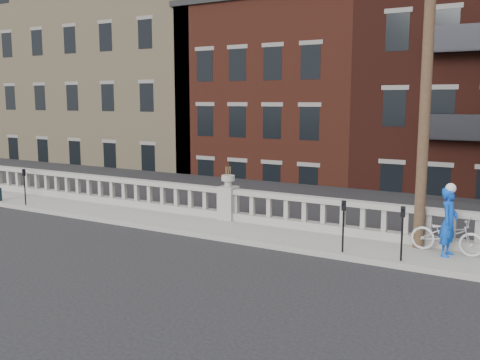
# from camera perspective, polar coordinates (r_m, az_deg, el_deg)

# --- Properties ---
(ground) EXTENTS (120.00, 120.00, 0.00)m
(ground) POSITION_cam_1_polar(r_m,az_deg,el_deg) (14.72, -9.44, -7.62)
(ground) COLOR black
(ground) RESTS_ON ground
(sidewalk) EXTENTS (32.00, 2.20, 0.15)m
(sidewalk) POSITION_cam_1_polar(r_m,az_deg,el_deg) (17.02, -2.94, -5.03)
(sidewalk) COLOR gray
(sidewalk) RESTS_ON ground
(balustrade) EXTENTS (28.00, 0.34, 1.03)m
(balustrade) POSITION_cam_1_polar(r_m,az_deg,el_deg) (17.69, -1.26, -2.63)
(balustrade) COLOR gray
(balustrade) RESTS_ON sidewalk
(planter_pedestal) EXTENTS (0.55, 0.55, 1.76)m
(planter_pedestal) POSITION_cam_1_polar(r_m,az_deg,el_deg) (17.65, -1.26, -2.03)
(planter_pedestal) COLOR gray
(planter_pedestal) RESTS_ON sidewalk
(lower_level) EXTENTS (80.00, 44.00, 20.80)m
(lower_level) POSITION_cam_1_polar(r_m,az_deg,el_deg) (34.95, 16.33, 5.84)
(lower_level) COLOR #605E59
(lower_level) RESTS_ON ground
(utility_pole) EXTENTS (1.60, 0.28, 10.00)m
(utility_pole) POSITION_cam_1_polar(r_m,az_deg,el_deg) (14.75, 19.39, 12.62)
(utility_pole) COLOR #422D1E
(utility_pole) RESTS_ON sidewalk
(parking_meter_a) EXTENTS (0.10, 0.09, 1.36)m
(parking_meter_a) POSITION_cam_1_polar(r_m,az_deg,el_deg) (21.60, -22.00, -0.26)
(parking_meter_a) COLOR black
(parking_meter_a) RESTS_ON sidewalk
(parking_meter_b) EXTENTS (0.10, 0.09, 1.36)m
(parking_meter_b) POSITION_cam_1_polar(r_m,az_deg,el_deg) (14.06, 10.97, -4.23)
(parking_meter_b) COLOR black
(parking_meter_b) RESTS_ON sidewalk
(parking_meter_c) EXTENTS (0.10, 0.09, 1.36)m
(parking_meter_c) POSITION_cam_1_polar(r_m,az_deg,el_deg) (13.65, 16.93, -4.84)
(parking_meter_c) COLOR black
(parking_meter_c) RESTS_ON sidewalk
(bicycle) EXTENTS (1.86, 0.76, 0.96)m
(bicycle) POSITION_cam_1_polar(r_m,az_deg,el_deg) (14.82, 21.21, -5.47)
(bicycle) COLOR silver
(bicycle) RESTS_ON sidewalk
(cyclist) EXTENTS (0.50, 0.69, 1.75)m
(cyclist) POSITION_cam_1_polar(r_m,az_deg,el_deg) (14.47, 21.38, -4.18)
(cyclist) COLOR blue
(cyclist) RESTS_ON sidewalk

